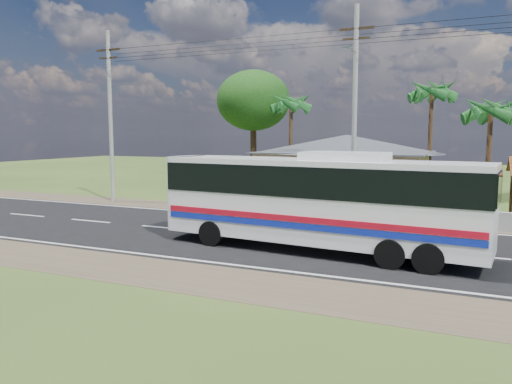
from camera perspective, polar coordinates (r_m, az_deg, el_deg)
ground at (r=21.97m, az=-0.70°, el=-5.05°), size 120.00×120.00×0.00m
road at (r=21.97m, az=-0.70°, el=-5.03°), size 120.00×16.00×0.03m
house at (r=33.55m, az=10.25°, el=3.47°), size 12.40×10.00×5.00m
utility_poles at (r=26.81m, az=10.50°, el=9.36°), size 32.80×2.22×11.00m
palm_near at (r=30.55m, az=25.26°, el=8.39°), size 2.80×2.80×6.70m
palm_mid at (r=35.26m, az=19.46°, el=10.69°), size 2.80×2.80×8.20m
palm_far at (r=37.90m, az=4.03°, el=10.02°), size 2.80×2.80×7.70m
tree_behind_house at (r=41.29m, az=-0.30°, el=10.37°), size 6.00×6.00×9.61m
coach_bus at (r=18.91m, az=7.12°, el=-0.33°), size 12.44×3.62×3.81m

